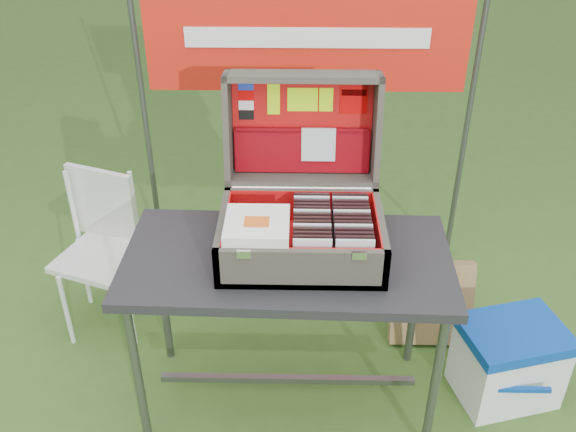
{
  "coord_description": "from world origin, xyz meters",
  "views": [
    {
      "loc": [
        -0.03,
        -2.02,
        2.25
      ],
      "look_at": [
        -0.07,
        0.1,
        0.89
      ],
      "focal_mm": 40.0,
      "sensor_mm": 36.0,
      "label": 1
    }
  ],
  "objects_px": {
    "suitcase": "(302,180)",
    "cardboard_box": "(431,303)",
    "cooler": "(508,362)",
    "table": "(287,332)",
    "chair": "(100,259)"
  },
  "relations": [
    {
      "from": "suitcase",
      "to": "cooler",
      "type": "relative_size",
      "value": 1.44
    },
    {
      "from": "suitcase",
      "to": "cardboard_box",
      "type": "bearing_deg",
      "value": 28.58
    },
    {
      "from": "table",
      "to": "chair",
      "type": "bearing_deg",
      "value": 153.31
    },
    {
      "from": "table",
      "to": "cooler",
      "type": "xyz_separation_m",
      "value": [
        0.97,
        0.06,
        -0.21
      ]
    },
    {
      "from": "cooler",
      "to": "cardboard_box",
      "type": "height_order",
      "value": "cardboard_box"
    },
    {
      "from": "cooler",
      "to": "chair",
      "type": "height_order",
      "value": "chair"
    },
    {
      "from": "cooler",
      "to": "chair",
      "type": "bearing_deg",
      "value": 151.99
    },
    {
      "from": "table",
      "to": "cardboard_box",
      "type": "distance_m",
      "value": 0.83
    },
    {
      "from": "suitcase",
      "to": "cooler",
      "type": "height_order",
      "value": "suitcase"
    },
    {
      "from": "cooler",
      "to": "suitcase",
      "type": "bearing_deg",
      "value": 163.79
    },
    {
      "from": "chair",
      "to": "cooler",
      "type": "bearing_deg",
      "value": 7.26
    },
    {
      "from": "cooler",
      "to": "chair",
      "type": "distance_m",
      "value": 1.95
    },
    {
      "from": "table",
      "to": "chair",
      "type": "xyz_separation_m",
      "value": [
        -0.92,
        0.49,
        0.0
      ]
    },
    {
      "from": "chair",
      "to": "table",
      "type": "bearing_deg",
      "value": -7.9
    },
    {
      "from": "cardboard_box",
      "to": "cooler",
      "type": "bearing_deg",
      "value": -53.06
    }
  ]
}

